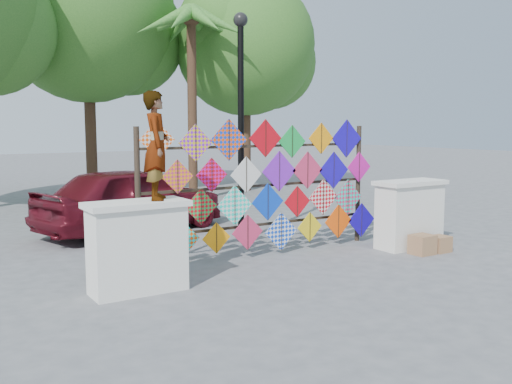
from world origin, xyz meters
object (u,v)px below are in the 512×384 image
Objects in this scene: kite_rack at (270,187)px; lamppost at (241,106)px; sedan at (132,199)px; vendor_woman at (157,146)px.

lamppost is at bearing 82.39° from kite_rack.
lamppost is (1.47, -2.13, 1.97)m from sedan.
kite_rack is 3.26× the size of vendor_woman.
vendor_woman is at bearing -140.67° from lamppost.
vendor_woman is 0.36× the size of sedan.
kite_rack is 3.68m from sedan.
sedan is (-1.30, 3.40, -0.50)m from kite_rack.
kite_rack is 1.95m from lamppost.
kite_rack is 2.80m from vendor_woman.
lamppost reaches higher than kite_rack.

